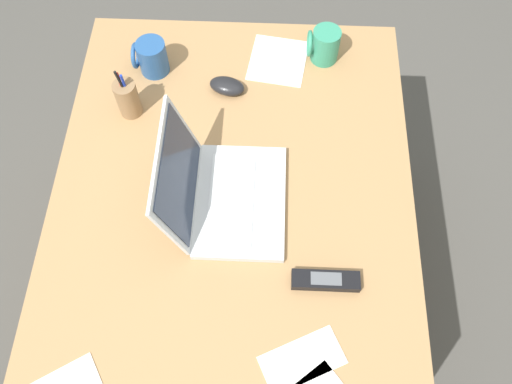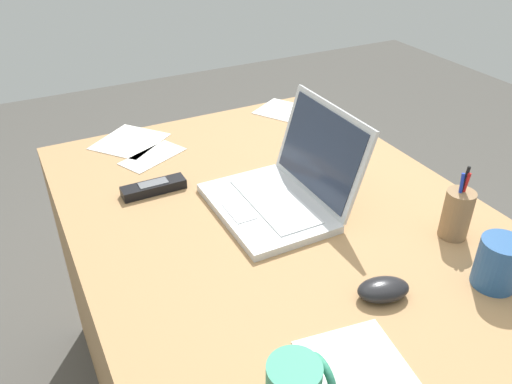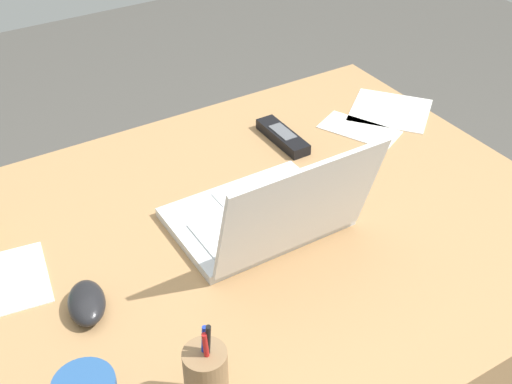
{
  "view_description": "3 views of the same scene",
  "coord_description": "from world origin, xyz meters",
  "px_view_note": "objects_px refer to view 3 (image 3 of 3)",
  "views": [
    {
      "loc": [
        -0.61,
        -0.09,
        1.91
      ],
      "look_at": [
        -0.02,
        -0.06,
        0.8
      ],
      "focal_mm": 37.26,
      "sensor_mm": 36.0,
      "label": 1
    },
    {
      "loc": [
        0.85,
        -0.49,
        1.4
      ],
      "look_at": [
        -0.02,
        -0.05,
        0.79
      ],
      "focal_mm": 36.09,
      "sensor_mm": 36.0,
      "label": 2
    },
    {
      "loc": [
        0.48,
        0.8,
        1.52
      ],
      "look_at": [
        -0.03,
        -0.04,
        0.78
      ],
      "focal_mm": 45.88,
      "sensor_mm": 36.0,
      "label": 3
    }
  ],
  "objects_px": {
    "laptop": "(269,214)",
    "pen_holder": "(206,379)",
    "cordless_phone": "(283,136)",
    "computer_mouse": "(87,303)"
  },
  "relations": [
    {
      "from": "laptop",
      "to": "cordless_phone",
      "type": "relative_size",
      "value": 1.98
    },
    {
      "from": "computer_mouse",
      "to": "pen_holder",
      "type": "xyz_separation_m",
      "value": [
        -0.08,
        0.26,
        0.04
      ]
    },
    {
      "from": "cordless_phone",
      "to": "pen_holder",
      "type": "xyz_separation_m",
      "value": [
        0.47,
        0.52,
        0.04
      ]
    },
    {
      "from": "computer_mouse",
      "to": "pen_holder",
      "type": "distance_m",
      "value": 0.27
    },
    {
      "from": "computer_mouse",
      "to": "pen_holder",
      "type": "height_order",
      "value": "pen_holder"
    },
    {
      "from": "computer_mouse",
      "to": "cordless_phone",
      "type": "xyz_separation_m",
      "value": [
        -0.55,
        -0.26,
        -0.01
      ]
    },
    {
      "from": "laptop",
      "to": "computer_mouse",
      "type": "bearing_deg",
      "value": 1.56
    },
    {
      "from": "laptop",
      "to": "pen_holder",
      "type": "distance_m",
      "value": 0.38
    },
    {
      "from": "computer_mouse",
      "to": "pen_holder",
      "type": "bearing_deg",
      "value": 122.67
    },
    {
      "from": "laptop",
      "to": "computer_mouse",
      "type": "height_order",
      "value": "laptop"
    }
  ]
}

